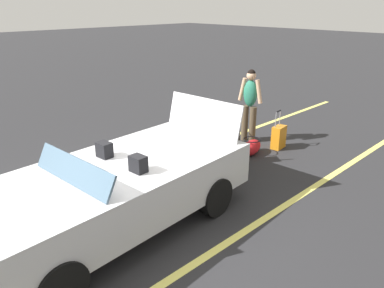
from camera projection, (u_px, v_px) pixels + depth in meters
ground_plane at (114, 229)px, 5.32m from camera, size 80.00×80.00×0.00m
lot_line_near at (69, 196)px, 6.22m from camera, size 18.00×0.12×0.01m
lot_line_mid at (178, 275)px, 4.42m from camera, size 18.00×0.12×0.01m
convertible_car at (99, 197)px, 4.97m from camera, size 4.24×2.04×1.53m
suitcase_large_black at (226, 146)px, 7.35m from camera, size 0.55×0.50×1.06m
suitcase_medium_bright at (212, 133)px, 8.23m from camera, size 0.47×0.43×0.99m
suitcase_small_carryon at (279, 137)px, 8.17m from camera, size 0.36×0.24×0.85m
duffel_bag at (252, 147)px, 7.87m from camera, size 0.69×0.45×0.34m
traveler_person at (250, 102)px, 8.37m from camera, size 0.27×0.61×1.65m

